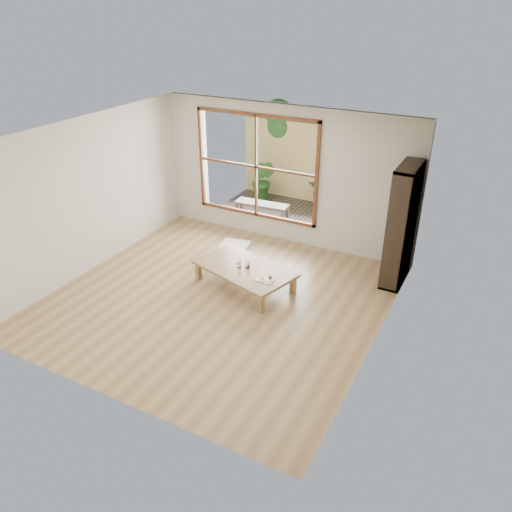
{
  "coord_description": "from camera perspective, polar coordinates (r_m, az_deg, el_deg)",
  "views": [
    {
      "loc": [
        3.66,
        -5.68,
        4.31
      ],
      "look_at": [
        0.34,
        0.62,
        0.55
      ],
      "focal_mm": 35.0,
      "sensor_mm": 36.0,
      "label": 1
    }
  ],
  "objects": [
    {
      "name": "glass_small",
      "position": [
        8.25,
        -1.96,
        -0.51
      ],
      "size": [
        0.06,
        0.06,
        0.08
      ],
      "primitive_type": "cylinder",
      "color": "silver",
      "rests_on": "low_table"
    },
    {
      "name": "glass_short",
      "position": [
        8.17,
        -1.12,
        -0.81
      ],
      "size": [
        0.06,
        0.06,
        0.08
      ],
      "primitive_type": "cylinder",
      "color": "silver",
      "rests_on": "low_table"
    },
    {
      "name": "food_tray",
      "position": [
        7.76,
        1.15,
        -2.64
      ],
      "size": [
        0.27,
        0.19,
        0.08
      ],
      "rotation": [
        0.0,
        0.0,
        -0.0
      ],
      "color": "white",
      "rests_on": "low_table"
    },
    {
      "name": "shrub_right",
      "position": [
        11.21,
        7.95,
        7.31
      ],
      "size": [
        0.76,
        0.67,
        0.81
      ],
      "primitive_type": "imported",
      "rotation": [
        0.0,
        0.0,
        0.04
      ],
      "color": "#265720",
      "rests_on": "deck"
    },
    {
      "name": "shrub_left",
      "position": [
        11.56,
        0.82,
        8.65
      ],
      "size": [
        0.56,
        0.46,
        0.98
      ],
      "primitive_type": "imported",
      "rotation": [
        0.0,
        0.0,
        -0.05
      ],
      "color": "#265720",
      "rests_on": "deck"
    },
    {
      "name": "bamboo_fence",
      "position": [
        11.6,
        5.06,
        10.62
      ],
      "size": [
        2.8,
        0.06,
        1.8
      ],
      "primitive_type": "cube",
      "color": "tan",
      "rests_on": "ground"
    },
    {
      "name": "glass_tall",
      "position": [
        8.09,
        -2.0,
        -0.91
      ],
      "size": [
        0.07,
        0.07,
        0.14
      ],
      "primitive_type": "cylinder",
      "color": "silver",
      "rests_on": "low_table"
    },
    {
      "name": "floor_cushion",
      "position": [
        9.5,
        -2.5,
        1.07
      ],
      "size": [
        0.6,
        0.6,
        0.07
      ],
      "primitive_type": "cube",
      "rotation": [
        0.0,
        0.0,
        0.2
      ],
      "color": "silver",
      "rests_on": "ground"
    },
    {
      "name": "glass_mid",
      "position": [
        8.09,
        -0.97,
        -1.01
      ],
      "size": [
        0.08,
        0.08,
        0.11
      ],
      "primitive_type": "cylinder",
      "color": "silver",
      "rests_on": "low_table"
    },
    {
      "name": "garden_tree",
      "position": [
        11.94,
        2.71,
        14.8
      ],
      "size": [
        1.04,
        0.85,
        2.22
      ],
      "color": "#4C3D2D",
      "rests_on": "ground"
    },
    {
      "name": "garden_bench",
      "position": [
        10.61,
        0.67,
        5.77
      ],
      "size": [
        1.16,
        0.41,
        0.36
      ],
      "rotation": [
        0.0,
        0.0,
        0.07
      ],
      "color": "black",
      "rests_on": "deck"
    },
    {
      "name": "deck",
      "position": [
        11.05,
        2.81,
        4.82
      ],
      "size": [
        2.8,
        2.0,
        0.05
      ],
      "primitive_type": "cube",
      "color": "#393229",
      "rests_on": "ground"
    },
    {
      "name": "low_table",
      "position": [
        8.15,
        -1.33,
        -1.55
      ],
      "size": [
        1.81,
        1.32,
        0.35
      ],
      "rotation": [
        0.0,
        0.0,
        -0.28
      ],
      "color": "#A37D4F",
      "rests_on": "ground"
    },
    {
      "name": "bookshelf",
      "position": [
        8.38,
        16.32,
        3.38
      ],
      "size": [
        0.32,
        0.9,
        2.0
      ],
      "primitive_type": "cube",
      "color": "black",
      "rests_on": "ground"
    },
    {
      "name": "ground",
      "position": [
        8.01,
        -4.23,
        -4.8
      ],
      "size": [
        5.0,
        5.0,
        0.0
      ],
      "primitive_type": "plane",
      "color": "tan",
      "rests_on": "ground"
    }
  ]
}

